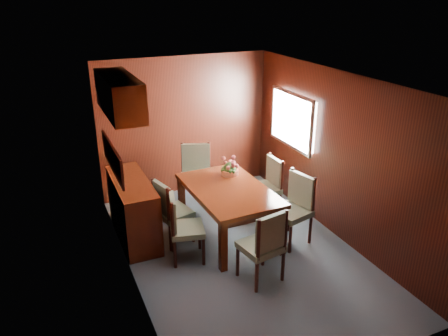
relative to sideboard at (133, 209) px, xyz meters
name	(u,v)px	position (x,y,z in m)	size (l,w,h in m)	color
ground	(240,251)	(1.25, -1.00, -0.45)	(4.50, 4.50, 0.00)	#3E4B54
room_shell	(224,135)	(1.15, -0.67, 1.18)	(3.06, 4.52, 2.41)	black
sideboard	(133,209)	(0.00, 0.00, 0.00)	(0.48, 1.40, 0.90)	black
dining_table	(229,195)	(1.28, -0.53, 0.21)	(1.08, 1.68, 0.77)	black
chair_left_near	(181,224)	(0.46, -0.84, 0.08)	(0.53, 0.54, 0.96)	black
chair_left_far	(169,209)	(0.43, -0.36, 0.09)	(0.54, 0.56, 0.97)	black
chair_right_near	(295,205)	(2.09, -1.02, 0.12)	(0.57, 0.59, 1.03)	black
chair_right_far	(268,183)	(2.14, -0.15, 0.08)	(0.44, 0.46, 0.96)	black
chair_head	(265,243)	(1.23, -1.71, 0.11)	(0.55, 0.53, 1.00)	black
chair_foot	(196,172)	(1.19, 0.59, 0.15)	(0.65, 0.63, 1.07)	black
flower_centerpiece	(230,166)	(1.49, -0.10, 0.46)	(0.28, 0.28, 0.28)	#C35F3B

